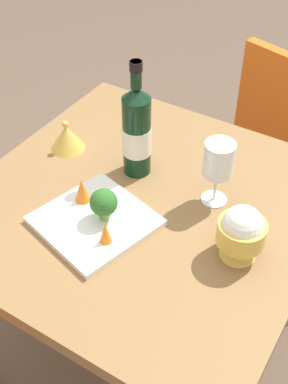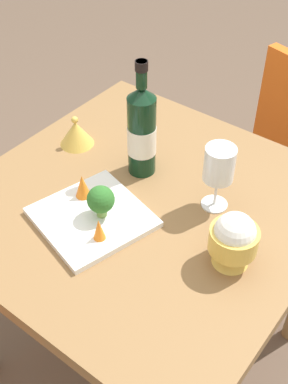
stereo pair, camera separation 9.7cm
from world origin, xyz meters
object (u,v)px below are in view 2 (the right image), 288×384
at_px(wine_bottle, 142,131).
at_px(carrot_garnish_left, 83,186).
at_px(serving_plate, 92,217).
at_px(wine_glass, 219,166).
at_px(rice_bowl_lid, 76,133).
at_px(carrot_garnish_right, 99,229).
at_px(broccoli_floret, 101,200).
at_px(rice_bowl, 234,239).

distance_m(wine_bottle, carrot_garnish_left, 0.21).
distance_m(wine_bottle, serving_plate, 0.26).
xyz_separation_m(wine_glass, rice_bowl_lid, (-0.46, -0.02, -0.09)).
distance_m(serving_plate, carrot_garnish_left, 0.09).
distance_m(serving_plate, carrot_garnish_right, 0.09).
relative_size(rice_bowl_lid, carrot_garnish_left, 1.53).
xyz_separation_m(rice_bowl_lid, carrot_garnish_left, (0.18, -0.17, 0.01)).
xyz_separation_m(wine_bottle, rice_bowl_lid, (-0.23, -0.02, -0.09)).
height_order(rice_bowl_lid, serving_plate, rice_bowl_lid).
bearing_deg(carrot_garnish_right, wine_bottle, 107.69).
distance_m(rice_bowl_lid, carrot_garnish_left, 0.25).
bearing_deg(wine_glass, rice_bowl_lid, -177.20).
bearing_deg(serving_plate, wine_glass, 47.57).
xyz_separation_m(broccoli_floret, carrot_garnish_right, (0.05, -0.06, -0.02)).
bearing_deg(wine_glass, carrot_garnish_left, -145.36).
bearing_deg(wine_bottle, wine_glass, 0.46).
height_order(rice_bowl, carrot_garnish_right, rice_bowl).
xyz_separation_m(rice_bowl, broccoli_floret, (-0.32, -0.08, -0.01)).
height_order(wine_bottle, rice_bowl_lid, wine_bottle).
bearing_deg(rice_bowl_lid, broccoli_floret, -35.85).
relative_size(broccoli_floret, carrot_garnish_right, 1.49).
height_order(broccoli_floret, carrot_garnish_right, broccoli_floret).
bearing_deg(wine_glass, rice_bowl, -47.48).
relative_size(wine_glass, carrot_garnish_right, 3.11).
xyz_separation_m(rice_bowl, carrot_garnish_right, (-0.27, -0.14, -0.03)).
bearing_deg(wine_bottle, broccoli_floret, -79.07).
bearing_deg(rice_bowl_lid, wine_glass, 2.80).
distance_m(wine_glass, carrot_garnish_left, 0.34).
bearing_deg(wine_bottle, carrot_garnish_right, -72.31).
distance_m(wine_glass, serving_plate, 0.33).
xyz_separation_m(rice_bowl, rice_bowl_lid, (-0.59, 0.12, -0.04)).
relative_size(rice_bowl_lid, serving_plate, 0.33).
relative_size(broccoli_floret, carrot_garnish_left, 1.31).
height_order(wine_bottle, broccoli_floret, wine_bottle).
xyz_separation_m(wine_glass, rice_bowl, (0.13, -0.14, -0.05)).
height_order(wine_glass, carrot_garnish_left, wine_glass).
height_order(wine_bottle, carrot_garnish_right, wine_bottle).
relative_size(wine_glass, broccoli_floret, 2.09).
bearing_deg(serving_plate, wine_bottle, 95.57).
distance_m(rice_bowl, rice_bowl_lid, 0.60).
xyz_separation_m(serving_plate, broccoli_floret, (0.02, 0.02, 0.06)).
distance_m(rice_bowl, broccoli_floret, 0.33).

